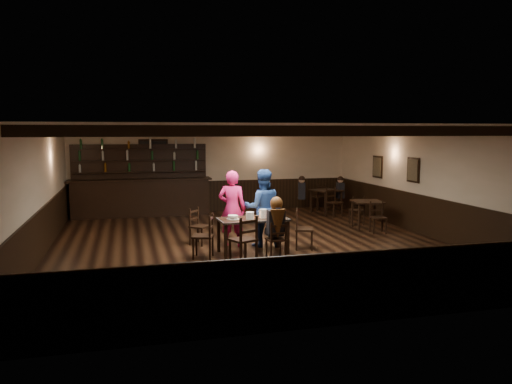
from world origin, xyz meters
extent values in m
plane|color=black|center=(0.00, 0.00, 0.00)|extent=(10.00, 10.00, 0.00)
cube|color=beige|center=(0.00, 5.00, 1.35)|extent=(9.00, 0.02, 2.70)
cube|color=beige|center=(0.00, -5.00, 1.35)|extent=(9.00, 0.02, 2.70)
cube|color=beige|center=(-4.50, 0.00, 1.35)|extent=(0.02, 10.00, 2.70)
cube|color=beige|center=(4.50, 0.00, 1.35)|extent=(0.02, 10.00, 2.70)
cube|color=silver|center=(0.00, 0.00, 2.70)|extent=(9.00, 10.00, 0.02)
cube|color=black|center=(0.00, 4.97, 0.50)|extent=(9.00, 0.04, 1.00)
cube|color=black|center=(0.00, -4.97, 0.50)|extent=(9.00, 0.04, 1.00)
cube|color=black|center=(-4.47, 0.00, 0.50)|extent=(0.04, 10.00, 1.00)
cube|color=black|center=(4.47, 0.00, 0.50)|extent=(0.04, 10.00, 1.00)
cube|color=black|center=(-1.90, 4.97, 1.85)|extent=(0.90, 0.03, 1.00)
cube|color=black|center=(-1.90, 4.95, 1.85)|extent=(0.80, 0.02, 0.90)
cube|color=black|center=(4.47, 0.50, 1.60)|extent=(0.03, 0.55, 0.65)
cube|color=#72664C|center=(4.45, 0.50, 1.60)|extent=(0.02, 0.45, 0.55)
cube|color=black|center=(4.47, 2.40, 1.55)|extent=(0.03, 0.55, 0.65)
cube|color=#72664C|center=(4.45, 2.40, 1.55)|extent=(0.02, 0.45, 0.55)
cube|color=black|center=(0.00, -3.00, 2.60)|extent=(8.90, 0.18, 0.18)
cube|color=black|center=(0.00, -1.00, 2.60)|extent=(8.90, 0.18, 0.18)
cube|color=black|center=(0.00, 1.00, 2.60)|extent=(8.90, 0.18, 0.18)
cube|color=black|center=(0.00, 3.00, 2.60)|extent=(8.90, 0.18, 0.18)
cube|color=black|center=(-0.81, -1.14, 0.36)|extent=(0.06, 0.06, 0.71)
cube|color=black|center=(-0.85, -0.52, 0.36)|extent=(0.06, 0.06, 0.71)
cube|color=black|center=(0.54, -1.06, 0.36)|extent=(0.06, 0.06, 0.71)
cube|color=black|center=(0.51, -0.45, 0.36)|extent=(0.06, 0.06, 0.71)
cube|color=black|center=(-0.15, -0.79, 0.73)|extent=(1.52, 0.82, 0.04)
cube|color=#A5A8AD|center=(-0.17, -0.44, 0.73)|extent=(1.48, 0.11, 0.04)
cube|color=#A5A8AD|center=(-0.13, -1.15, 0.73)|extent=(1.48, 0.11, 0.04)
cube|color=#A5A8AD|center=(0.57, -0.75, 0.73)|extent=(0.07, 0.74, 0.04)
cube|color=#A5A8AD|center=(-0.87, -0.83, 0.73)|extent=(0.07, 0.74, 0.04)
cube|color=black|center=(-0.45, -1.35, 0.23)|extent=(0.05, 0.05, 0.46)
cube|color=black|center=(-0.30, -1.68, 0.23)|extent=(0.05, 0.05, 0.46)
cube|color=black|center=(-0.80, -1.50, 0.23)|extent=(0.05, 0.05, 0.46)
cube|color=black|center=(-0.66, -1.83, 0.23)|extent=(0.05, 0.05, 0.46)
cube|color=black|center=(-0.55, -1.59, 0.48)|extent=(0.58, 0.57, 0.04)
cube|color=black|center=(-0.48, -1.76, 0.72)|extent=(0.43, 0.21, 0.48)
cube|color=black|center=(-0.48, -1.76, 0.67)|extent=(0.36, 0.18, 0.05)
cube|color=black|center=(-0.48, -1.76, 0.87)|extent=(0.36, 0.18, 0.05)
cube|color=black|center=(0.34, -1.18, 0.19)|extent=(0.03, 0.03, 0.37)
cube|color=black|center=(0.36, -1.47, 0.19)|extent=(0.03, 0.03, 0.37)
cube|color=black|center=(0.03, -1.20, 0.19)|extent=(0.03, 0.03, 0.37)
cube|color=black|center=(0.05, -1.49, 0.19)|extent=(0.03, 0.03, 0.37)
cube|color=black|center=(0.20, -1.34, 0.39)|extent=(0.38, 0.37, 0.03)
cube|color=black|center=(0.21, -1.48, 0.58)|extent=(0.36, 0.05, 0.39)
cube|color=black|center=(0.21, -1.48, 0.54)|extent=(0.31, 0.04, 0.04)
cube|color=black|center=(0.21, -1.48, 0.70)|extent=(0.31, 0.04, 0.04)
cube|color=black|center=(-1.35, -0.71, 0.22)|extent=(0.04, 0.04, 0.43)
cube|color=black|center=(-1.03, -0.82, 0.22)|extent=(0.04, 0.04, 0.43)
cube|color=black|center=(-1.47, -1.06, 0.22)|extent=(0.04, 0.04, 0.43)
cube|color=black|center=(-1.14, -1.17, 0.22)|extent=(0.04, 0.04, 0.43)
cube|color=black|center=(-1.25, -0.94, 0.45)|extent=(0.52, 0.53, 0.04)
cube|color=black|center=(-1.09, -0.99, 0.68)|extent=(0.17, 0.41, 0.45)
cube|color=black|center=(-1.09, -0.99, 0.64)|extent=(0.14, 0.35, 0.05)
cube|color=black|center=(-1.09, -0.99, 0.82)|extent=(0.14, 0.35, 0.05)
cube|color=black|center=(1.14, -0.94, 0.21)|extent=(0.04, 0.04, 0.42)
cube|color=black|center=(0.82, -0.83, 0.21)|extent=(0.04, 0.04, 0.42)
cube|color=black|center=(1.26, -0.61, 0.21)|extent=(0.04, 0.04, 0.42)
cube|color=black|center=(0.94, -0.50, 0.21)|extent=(0.04, 0.04, 0.42)
cube|color=black|center=(1.04, -0.72, 0.44)|extent=(0.51, 0.52, 0.04)
cube|color=black|center=(0.88, -0.66, 0.67)|extent=(0.17, 0.40, 0.44)
cube|color=black|center=(0.88, -0.66, 0.62)|extent=(0.14, 0.34, 0.05)
cube|color=black|center=(0.88, -0.66, 0.80)|extent=(0.14, 0.34, 0.05)
cube|color=black|center=(-1.12, 0.07, 0.20)|extent=(0.05, 0.05, 0.40)
cube|color=black|center=(-1.37, 0.27, 0.20)|extent=(0.05, 0.05, 0.40)
cube|color=black|center=(-0.90, 0.32, 0.20)|extent=(0.05, 0.05, 0.40)
cube|color=black|center=(-1.14, 0.53, 0.20)|extent=(0.05, 0.05, 0.40)
cube|color=black|center=(-1.13, 0.30, 0.42)|extent=(0.54, 0.54, 0.04)
cube|color=black|center=(-1.25, 0.40, 0.63)|extent=(0.28, 0.32, 0.42)
cube|color=black|center=(-1.25, 0.40, 0.59)|extent=(0.24, 0.27, 0.05)
cube|color=black|center=(-1.25, 0.40, 0.76)|extent=(0.24, 0.27, 0.05)
imported|color=#E41A7E|center=(-0.45, -0.07, 0.86)|extent=(0.74, 0.63, 1.73)
imported|color=navy|center=(0.22, -0.22, 0.88)|extent=(0.93, 0.77, 1.75)
cube|color=black|center=(0.20, -1.21, 0.52)|extent=(0.32, 0.32, 0.13)
cube|color=black|center=(0.20, -1.34, 0.75)|extent=(0.35, 0.20, 0.49)
cylinder|color=black|center=(0.20, -1.34, 0.98)|extent=(0.10, 0.35, 0.35)
sphere|color=#D8A384|center=(0.20, -1.34, 1.13)|extent=(0.21, 0.21, 0.21)
sphere|color=#331B0B|center=(0.20, -1.37, 1.14)|extent=(0.26, 0.26, 0.26)
cone|color=#331B0B|center=(0.20, -1.47, 0.73)|extent=(0.20, 0.20, 0.61)
cylinder|color=white|center=(-0.59, -0.79, 0.76)|extent=(0.27, 0.27, 0.01)
cylinder|color=white|center=(-0.59, -0.79, 0.80)|extent=(0.22, 0.22, 0.07)
cylinder|color=silver|center=(-0.59, -0.79, 0.79)|extent=(0.23, 0.23, 0.04)
cylinder|color=white|center=(-0.24, -0.90, 0.83)|extent=(0.17, 0.17, 0.16)
cylinder|color=white|center=(0.08, -0.78, 0.85)|extent=(0.16, 0.16, 0.19)
cylinder|color=#A5A8AD|center=(-0.14, -0.68, 0.77)|extent=(0.04, 0.04, 0.03)
sphere|color=orange|center=(-0.14, -0.68, 0.79)|extent=(0.03, 0.03, 0.03)
cylinder|color=silver|center=(0.22, -0.86, 0.80)|extent=(0.04, 0.04, 0.09)
cylinder|color=#A5A8AD|center=(0.26, -0.85, 0.80)|extent=(0.04, 0.04, 0.10)
cylinder|color=silver|center=(0.17, -0.64, 0.80)|extent=(0.07, 0.07, 0.10)
cube|color=maroon|center=(0.32, -0.88, 0.75)|extent=(0.35, 0.27, 0.00)
cube|color=#101E53|center=(0.38, -0.69, 0.75)|extent=(0.28, 0.21, 0.00)
cube|color=black|center=(-2.32, 4.65, 0.55)|extent=(4.09, 0.60, 1.10)
cube|color=black|center=(-2.32, 4.65, 1.12)|extent=(4.29, 0.70, 0.05)
cube|color=black|center=(-2.32, 4.92, 1.10)|extent=(4.09, 0.10, 2.20)
cube|color=black|center=(-2.32, 4.82, 1.35)|extent=(3.99, 0.22, 0.03)
cube|color=black|center=(-2.32, 4.82, 1.70)|extent=(3.99, 0.22, 0.03)
cube|color=black|center=(-2.32, 4.82, 2.05)|extent=(3.99, 0.22, 0.03)
cube|color=black|center=(3.47, 1.05, 0.73)|extent=(0.86, 0.86, 0.04)
cube|color=black|center=(3.11, 0.79, 0.35)|extent=(0.05, 0.05, 0.71)
cube|color=black|center=(3.21, 1.40, 0.35)|extent=(0.05, 0.05, 0.71)
cube|color=black|center=(3.73, 0.69, 0.35)|extent=(0.05, 0.05, 0.71)
cube|color=black|center=(3.82, 1.31, 0.35)|extent=(0.05, 0.05, 0.71)
cube|color=black|center=(3.39, 3.70, 0.73)|extent=(1.04, 1.04, 0.04)
cube|color=black|center=(3.18, 3.27, 0.35)|extent=(0.05, 0.05, 0.71)
cube|color=black|center=(2.96, 3.90, 0.35)|extent=(0.05, 0.05, 0.71)
cube|color=black|center=(3.82, 3.49, 0.35)|extent=(0.05, 0.05, 0.71)
cube|color=black|center=(3.59, 4.13, 0.35)|extent=(0.05, 0.05, 0.71)
cube|color=black|center=(2.61, 3.83, 0.73)|extent=(0.31, 0.40, 0.51)
sphere|color=#D8A384|center=(2.61, 3.83, 1.07)|extent=(0.20, 0.20, 0.20)
sphere|color=black|center=(2.61, 3.83, 1.10)|extent=(0.21, 0.21, 0.21)
cube|color=black|center=(3.89, 3.73, 0.71)|extent=(0.27, 0.37, 0.49)
sphere|color=#D8A384|center=(3.89, 3.73, 1.04)|extent=(0.19, 0.19, 0.19)
sphere|color=black|center=(3.89, 3.73, 1.07)|extent=(0.20, 0.20, 0.20)
camera|label=1|loc=(-2.73, -10.94, 2.60)|focal=35.00mm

